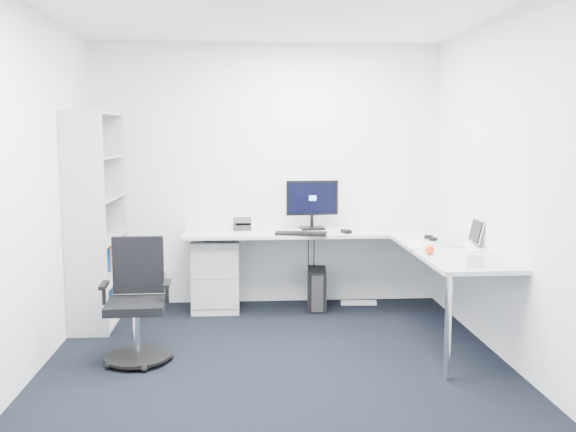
{
  "coord_description": "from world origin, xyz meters",
  "views": [
    {
      "loc": [
        -0.24,
        -4.6,
        1.77
      ],
      "look_at": [
        0.15,
        1.05,
        1.05
      ],
      "focal_mm": 40.0,
      "sensor_mm": 36.0,
      "label": 1
    }
  ],
  "objects": [
    {
      "name": "black_keyboard",
      "position": [
        0.31,
        1.48,
        0.82
      ],
      "size": [
        0.51,
        0.26,
        0.02
      ],
      "primitive_type": "cube",
      "rotation": [
        0.0,
        0.0,
        -0.19
      ],
      "color": "black",
      "rests_on": "l_desk"
    },
    {
      "name": "mouse",
      "position": [
        0.75,
        1.55,
        0.83
      ],
      "size": [
        0.1,
        0.13,
        0.04
      ],
      "primitive_type": "cube",
      "rotation": [
        0.0,
        0.0,
        0.32
      ],
      "color": "black",
      "rests_on": "l_desk"
    },
    {
      "name": "tissue_box",
      "position": [
        1.44,
        0.01,
        0.86
      ],
      "size": [
        0.13,
        0.25,
        0.09
      ],
      "primitive_type": "cube",
      "rotation": [
        0.0,
        0.0,
        0.0
      ],
      "color": "silver",
      "rests_on": "l_desk"
    },
    {
      "name": "wall_back",
      "position": [
        0.0,
        2.1,
        1.35
      ],
      "size": [
        3.6,
        0.02,
        2.7
      ],
      "primitive_type": "cube",
      "color": "white",
      "rests_on": "ground"
    },
    {
      "name": "monitor",
      "position": [
        0.45,
        1.83,
        1.07
      ],
      "size": [
        0.55,
        0.22,
        0.51
      ],
      "primitive_type": null,
      "rotation": [
        0.0,
        0.0,
        0.1
      ],
      "color": "black",
      "rests_on": "l_desk"
    },
    {
      "name": "beige_pc_tower",
      "position": [
        -1.15,
        1.97,
        0.18
      ],
      "size": [
        0.19,
        0.39,
        0.36
      ],
      "primitive_type": "cube",
      "rotation": [
        0.0,
        0.0,
        -0.06
      ],
      "color": "beige",
      "rests_on": "ground"
    },
    {
      "name": "drawer_pedestal",
      "position": [
        -0.53,
        1.85,
        0.36
      ],
      "size": [
        0.47,
        0.59,
        0.72
      ],
      "primitive_type": "cube",
      "color": "#B6B9B9",
      "rests_on": "ground"
    },
    {
      "name": "wall_front",
      "position": [
        0.0,
        -2.1,
        1.35
      ],
      "size": [
        3.6,
        0.02,
        2.7
      ],
      "primitive_type": "cube",
      "color": "white",
      "rests_on": "ground"
    },
    {
      "name": "laptop",
      "position": [
        1.58,
        0.82,
        0.93
      ],
      "size": [
        0.37,
        0.36,
        0.24
      ],
      "primitive_type": null,
      "rotation": [
        0.0,
        0.0,
        -0.09
      ],
      "color": "silver",
      "rests_on": "l_desk"
    },
    {
      "name": "power_strip",
      "position": [
        0.95,
        1.88,
        0.02
      ],
      "size": [
        0.37,
        0.08,
        0.04
      ],
      "primitive_type": "cube",
      "rotation": [
        0.0,
        0.0,
        -0.05
      ],
      "color": "silver",
      "rests_on": "ground"
    },
    {
      "name": "desk_phone",
      "position": [
        -0.26,
        1.85,
        0.88
      ],
      "size": [
        0.18,
        0.18,
        0.13
      ],
      "primitive_type": null,
      "rotation": [
        0.0,
        0.0,
        -0.0
      ],
      "color": "#272729",
      "rests_on": "l_desk"
    },
    {
      "name": "ceiling",
      "position": [
        0.0,
        0.0,
        2.7
      ],
      "size": [
        4.2,
        4.2,
        0.0
      ],
      "primitive_type": "plane",
      "color": "white"
    },
    {
      "name": "wall_left",
      "position": [
        -1.8,
        0.0,
        1.35
      ],
      "size": [
        0.02,
        4.2,
        2.7
      ],
      "primitive_type": "cube",
      "color": "white",
      "rests_on": "ground"
    },
    {
      "name": "ground",
      "position": [
        0.0,
        0.0,
        0.0
      ],
      "size": [
        4.2,
        4.2,
        0.0
      ],
      "primitive_type": "plane",
      "color": "black"
    },
    {
      "name": "wall_right",
      "position": [
        1.8,
        0.0,
        1.35
      ],
      "size": [
        0.02,
        4.2,
        2.7
      ],
      "primitive_type": "cube",
      "color": "white",
      "rests_on": "ground"
    },
    {
      "name": "orange_fruit",
      "position": [
        1.25,
        0.38,
        0.85
      ],
      "size": [
        0.08,
        0.08,
        0.08
      ],
      "primitive_type": "sphere",
      "color": "#EF5915",
      "rests_on": "l_desk"
    },
    {
      "name": "task_chair",
      "position": [
        -1.08,
        0.32,
        0.48
      ],
      "size": [
        0.56,
        0.56,
        0.96
      ],
      "primitive_type": null,
      "rotation": [
        0.0,
        0.0,
        0.04
      ],
      "color": "black",
      "rests_on": "ground"
    },
    {
      "name": "white_keyboard",
      "position": [
        1.23,
        0.77,
        0.82
      ],
      "size": [
        0.18,
        0.42,
        0.01
      ],
      "primitive_type": "cube",
      "rotation": [
        0.0,
        0.0,
        -0.17
      ],
      "color": "silver",
      "rests_on": "l_desk"
    },
    {
      "name": "headphones",
      "position": [
        1.47,
        1.11,
        0.84
      ],
      "size": [
        0.13,
        0.2,
        0.05
      ],
      "primitive_type": null,
      "rotation": [
        0.0,
        0.0,
        0.06
      ],
      "color": "black",
      "rests_on": "l_desk"
    },
    {
      "name": "black_pc_tower",
      "position": [
        0.49,
        1.77,
        0.2
      ],
      "size": [
        0.23,
        0.44,
        0.41
      ],
      "primitive_type": "cube",
      "rotation": [
        0.0,
        0.0,
        -0.11
      ],
      "color": "black",
      "rests_on": "ground"
    },
    {
      "name": "bookshelf",
      "position": [
        -1.62,
        1.45,
        0.99
      ],
      "size": [
        0.39,
        0.99,
        1.98
      ],
      "primitive_type": null,
      "color": "#B0B2B2",
      "rests_on": "ground"
    },
    {
      "name": "l_desk",
      "position": [
        0.55,
        1.4,
        0.41
      ],
      "size": [
        2.78,
        1.56,
        0.81
      ],
      "primitive_type": null,
      "color": "#B6B9B9",
      "rests_on": "ground"
    }
  ]
}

